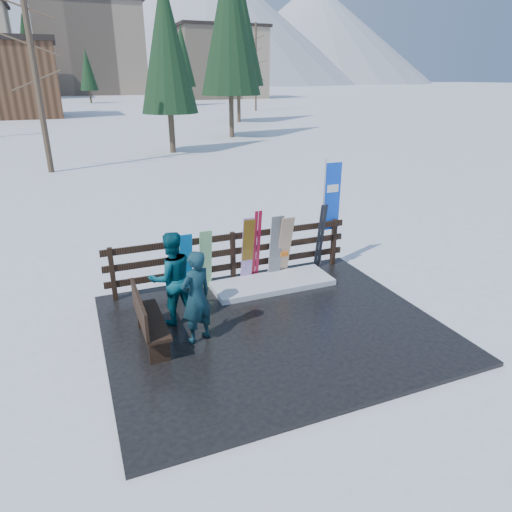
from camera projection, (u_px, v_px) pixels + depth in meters
name	position (u px, v px, depth m)	size (l,w,h in m)	color
ground	(273.00, 329.00, 8.54)	(700.00, 700.00, 0.00)	white
deck	(273.00, 327.00, 8.52)	(6.00, 5.00, 0.08)	black
fence	(233.00, 253.00, 10.16)	(5.60, 0.10, 1.15)	black
snow_patch	(272.00, 283.00, 10.11)	(2.67, 1.00, 0.12)	white
bench	(147.00, 318.00, 7.72)	(0.41, 1.50, 0.97)	black
snowboard_0	(186.00, 263.00, 9.57)	(0.26, 0.03, 1.37)	#0C7DCA
snowboard_1	(206.00, 260.00, 9.72)	(0.27, 0.03, 1.38)	white
snowboard_2	(248.00, 251.00, 10.03)	(0.26, 0.03, 1.53)	orange
snowboard_3	(247.00, 250.00, 10.02)	(0.25, 0.03, 1.56)	white
snowboard_4	(276.00, 247.00, 10.27)	(0.30, 0.03, 1.51)	black
snowboard_5	(284.00, 247.00, 10.35)	(0.31, 0.03, 1.50)	silver
ski_pair_a	(257.00, 245.00, 10.15)	(0.16, 0.26, 1.65)	#B71634
ski_pair_b	(320.00, 237.00, 10.72)	(0.17, 0.26, 1.63)	black
rental_flag	(330.00, 201.00, 10.72)	(0.45, 0.04, 2.60)	silver
person_front	(196.00, 297.00, 7.75)	(0.61, 0.40, 1.67)	#164641
person_back	(172.00, 278.00, 8.35)	(0.86, 0.67, 1.77)	#0A4A59
resort_buildings	(73.00, 52.00, 104.80)	(73.00, 87.60, 22.60)	tan
trees	(147.00, 62.00, 49.38)	(41.89, 68.70, 14.28)	#382B1E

